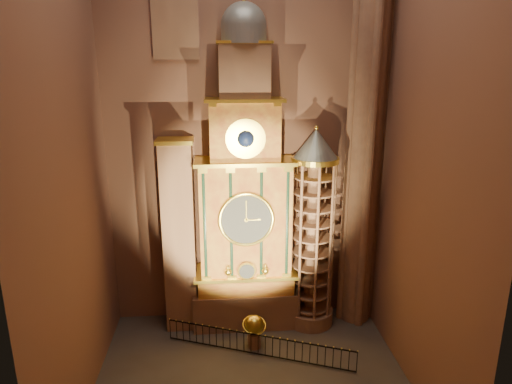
{
  "coord_description": "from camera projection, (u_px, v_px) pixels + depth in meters",
  "views": [
    {
      "loc": [
        -1.29,
        -17.2,
        13.8
      ],
      "look_at": [
        0.4,
        3.0,
        7.99
      ],
      "focal_mm": 32.0,
      "sensor_mm": 36.0,
      "label": 1
    }
  ],
  "objects": [
    {
      "name": "wall_back",
      "position": [
        243.0,
        119.0,
        23.1
      ],
      "size": [
        22.0,
        0.0,
        22.0
      ],
      "primitive_type": "plane",
      "rotation": [
        1.57,
        0.0,
        0.0
      ],
      "color": "brown",
      "rests_on": "floor"
    },
    {
      "name": "wall_right",
      "position": [
        429.0,
        136.0,
        17.92
      ],
      "size": [
        0.0,
        22.0,
        22.0
      ],
      "primitive_type": "plane",
      "rotation": [
        1.57,
        0.0,
        -1.57
      ],
      "color": "brown",
      "rests_on": "floor"
    },
    {
      "name": "stained_glass_window",
      "position": [
        174.0,
        1.0,
        21.25
      ],
      "size": [
        2.2,
        0.14,
        5.2
      ],
      "color": "navy",
      "rests_on": "wall_back"
    },
    {
      "name": "celestial_globe",
      "position": [
        254.0,
        329.0,
        22.64
      ],
      "size": [
        1.4,
        1.34,
        1.73
      ],
      "color": "#8C634C",
      "rests_on": "floor"
    },
    {
      "name": "wall_left",
      "position": [
        63.0,
        141.0,
        16.79
      ],
      "size": [
        0.0,
        22.0,
        22.0
      ],
      "primitive_type": "plane",
      "rotation": [
        1.57,
        0.0,
        1.57
      ],
      "color": "brown",
      "rests_on": "floor"
    },
    {
      "name": "floor",
      "position": [
        253.0,
        382.0,
        20.38
      ],
      "size": [
        14.0,
        14.0,
        0.0
      ],
      "primitive_type": "plane",
      "color": "#383330",
      "rests_on": "ground"
    },
    {
      "name": "astronomical_clock",
      "position": [
        245.0,
        206.0,
        23.3
      ],
      "size": [
        5.6,
        2.41,
        16.7
      ],
      "color": "#8C634C",
      "rests_on": "floor"
    },
    {
      "name": "stair_turret",
      "position": [
        313.0,
        232.0,
        23.72
      ],
      "size": [
        2.5,
        2.5,
        10.8
      ],
      "color": "#8C634C",
      "rests_on": "floor"
    },
    {
      "name": "iron_railing",
      "position": [
        258.0,
        345.0,
        22.06
      ],
      "size": [
        8.77,
        3.48,
        1.11
      ],
      "color": "black",
      "rests_on": "floor"
    },
    {
      "name": "portrait_tower",
      "position": [
        179.0,
        236.0,
        23.47
      ],
      "size": [
        1.8,
        1.6,
        10.2
      ],
      "color": "#8C634C",
      "rests_on": "floor"
    },
    {
      "name": "gothic_pier",
      "position": [
        367.0,
        120.0,
        22.64
      ],
      "size": [
        2.04,
        2.04,
        22.0
      ],
      "color": "#8C634C",
      "rests_on": "floor"
    }
  ]
}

